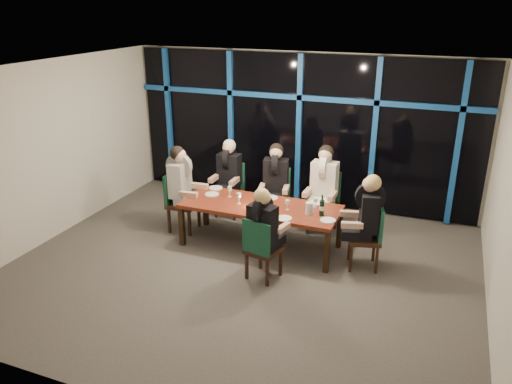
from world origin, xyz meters
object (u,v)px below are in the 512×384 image
chair_end_left (178,199)px  diner_far_mid (276,174)px  chair_far_mid (276,193)px  diner_near_mid (264,220)px  diner_far_left (228,167)px  diner_end_right (367,208)px  dining_table (260,209)px  chair_far_left (231,186)px  wine_bottle (322,208)px  chair_near_mid (261,247)px  chair_far_right (324,198)px  diner_end_left (182,177)px  diner_far_right (324,177)px  chair_end_right (370,233)px  water_pitcher (309,209)px

chair_end_left → diner_far_mid: diner_far_mid is taller
chair_far_mid → diner_near_mid: size_ratio=1.10×
diner_far_left → diner_end_right: diner_end_right is taller
dining_table → diner_end_right: diner_end_right is taller
chair_far_left → diner_end_right: 3.00m
wine_bottle → diner_far_left: bearing=153.1°
dining_table → chair_near_mid: 1.09m
diner_far_mid → chair_far_mid: bearing=90.0°
dining_table → diner_near_mid: 1.05m
chair_far_left → diner_near_mid: (1.43, -2.01, 0.37)m
chair_near_mid → chair_far_right: bearing=-88.9°
chair_end_left → diner_end_left: (0.09, 0.00, 0.42)m
diner_far_right → diner_near_mid: (-0.41, -1.88, -0.09)m
chair_far_right → chair_near_mid: chair_far_right is taller
dining_table → chair_far_mid: chair_far_mid is taller
chair_end_left → diner_far_left: (0.58, 0.90, 0.38)m
chair_end_right → chair_near_mid: bearing=-70.7°
water_pitcher → chair_far_right: bearing=77.7°
chair_far_left → water_pitcher: size_ratio=5.13×
chair_end_left → wine_bottle: size_ratio=3.11×
chair_far_left → diner_far_left: (0.00, -0.09, 0.40)m
dining_table → chair_near_mid: bearing=-68.9°
dining_table → diner_far_left: bearing=135.7°
chair_far_mid → water_pitcher: size_ratio=5.29×
diner_far_left → diner_end_left: bearing=-118.6°
chair_end_right → diner_far_mid: (-1.86, 0.94, 0.42)m
diner_end_left → water_pitcher: (2.35, -0.18, -0.16)m
diner_far_mid → chair_far_right: bearing=-2.1°
chair_near_mid → dining_table: bearing=-56.1°
chair_far_right → chair_near_mid: (-0.43, -2.05, -0.05)m
chair_near_mid → diner_end_left: size_ratio=0.95×
chair_end_right → chair_far_left: bearing=-126.8°
chair_end_left → chair_end_right: (3.41, -0.14, -0.02)m
diner_near_mid → chair_end_left: bearing=-14.2°
chair_end_left → diner_near_mid: (2.01, -1.03, 0.34)m
dining_table → chair_far_mid: size_ratio=2.48×
chair_far_right → diner_end_left: (-2.33, -0.94, 0.41)m
chair_end_left → diner_far_mid: 1.79m
diner_far_right → diner_end_right: bearing=-46.4°
diner_end_right → wine_bottle: 0.69m
diner_far_mid → chair_far_left: bearing=158.2°
chair_far_mid → diner_near_mid: (0.48, -1.92, 0.35)m
chair_end_left → dining_table: bearing=-96.4°
chair_far_mid → diner_far_right: (0.89, -0.04, 0.44)m
water_pitcher → diner_far_right: bearing=78.0°
chair_far_left → chair_near_mid: chair_far_left is taller
diner_far_mid → diner_near_mid: bearing=-86.8°
chair_far_mid → chair_end_left: chair_end_left is taller
chair_end_left → diner_far_left: diner_far_left is taller
chair_near_mid → water_pitcher: 1.08m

